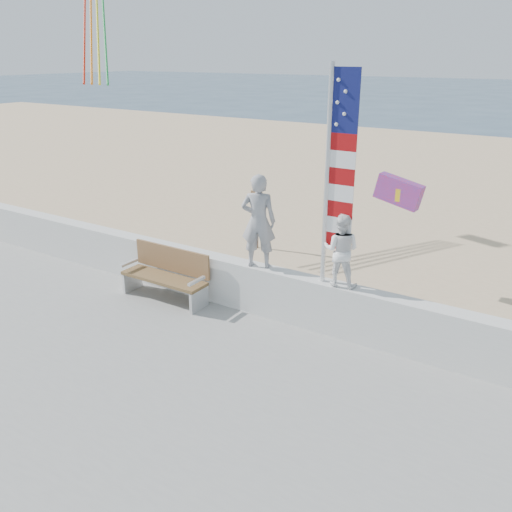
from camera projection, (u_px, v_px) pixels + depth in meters
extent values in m
plane|color=#2E455C|center=(185.00, 366.00, 8.65)|extent=(220.00, 220.00, 0.00)
cube|color=#D4B68D|center=(383.00, 223.00, 15.74)|extent=(90.00, 40.00, 0.08)
cube|color=silver|center=(253.00, 287.00, 10.00)|extent=(30.00, 0.35, 0.90)
imported|color=#929297|center=(258.00, 221.00, 9.49)|extent=(0.72, 0.60, 1.69)
imported|color=white|center=(341.00, 250.00, 8.77)|extent=(0.66, 0.56, 1.22)
cube|color=brown|center=(164.00, 278.00, 10.42)|extent=(1.80, 0.50, 0.06)
cube|color=olive|center=(172.00, 259.00, 10.53)|extent=(1.80, 0.05, 0.50)
cube|color=silver|center=(133.00, 280.00, 10.93)|extent=(0.06, 0.50, 0.40)
cube|color=white|center=(129.00, 263.00, 10.75)|extent=(0.06, 0.45, 0.05)
cube|color=silver|center=(199.00, 300.00, 10.08)|extent=(0.06, 0.50, 0.40)
cube|color=silver|center=(196.00, 281.00, 9.90)|extent=(0.06, 0.45, 0.05)
cylinder|color=silver|center=(327.00, 179.00, 8.53)|extent=(0.08, 0.08, 3.50)
cube|color=#0F1451|center=(346.00, 101.00, 7.98)|extent=(0.44, 0.02, 0.95)
cube|color=#9E0A0C|center=(338.00, 241.00, 8.76)|extent=(0.44, 0.02, 0.26)
cube|color=white|center=(339.00, 225.00, 8.66)|extent=(0.44, 0.02, 0.26)
cube|color=#9E0A0C|center=(339.00, 209.00, 8.57)|extent=(0.44, 0.02, 0.26)
cube|color=white|center=(340.00, 193.00, 8.48)|extent=(0.44, 0.02, 0.26)
cube|color=#9E0A0C|center=(341.00, 177.00, 8.38)|extent=(0.44, 0.02, 0.26)
cube|color=white|center=(342.00, 160.00, 8.29)|extent=(0.44, 0.02, 0.26)
cube|color=#9E0A0C|center=(343.00, 142.00, 8.20)|extent=(0.44, 0.02, 0.26)
sphere|color=white|center=(336.00, 124.00, 8.16)|extent=(0.06, 0.06, 0.06)
sphere|color=white|center=(344.00, 114.00, 8.04)|extent=(0.06, 0.06, 0.06)
sphere|color=white|center=(338.00, 102.00, 8.04)|extent=(0.06, 0.06, 0.06)
sphere|color=white|center=(346.00, 91.00, 7.93)|extent=(0.06, 0.06, 0.06)
sphere|color=white|center=(339.00, 80.00, 7.93)|extent=(0.06, 0.06, 0.06)
cube|color=#F91B2D|center=(399.00, 191.00, 10.67)|extent=(1.00, 0.31, 0.68)
cube|color=yellow|center=(406.00, 195.00, 10.61)|extent=(0.35, 0.26, 0.25)
cylinder|color=red|center=(85.00, 9.00, 13.86)|extent=(2.54, 2.75, 3.51)
cylinder|color=orange|center=(91.00, 9.00, 13.75)|extent=(2.62, 2.75, 3.51)
cylinder|color=yellow|center=(97.00, 8.00, 13.64)|extent=(2.70, 2.75, 3.51)
cylinder|color=green|center=(103.00, 8.00, 13.52)|extent=(2.78, 2.75, 3.51)
cylinder|color=brown|center=(257.00, 225.00, 13.46)|extent=(0.07, 0.07, 1.20)
cube|color=olive|center=(257.00, 200.00, 13.22)|extent=(0.32, 0.03, 0.42)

